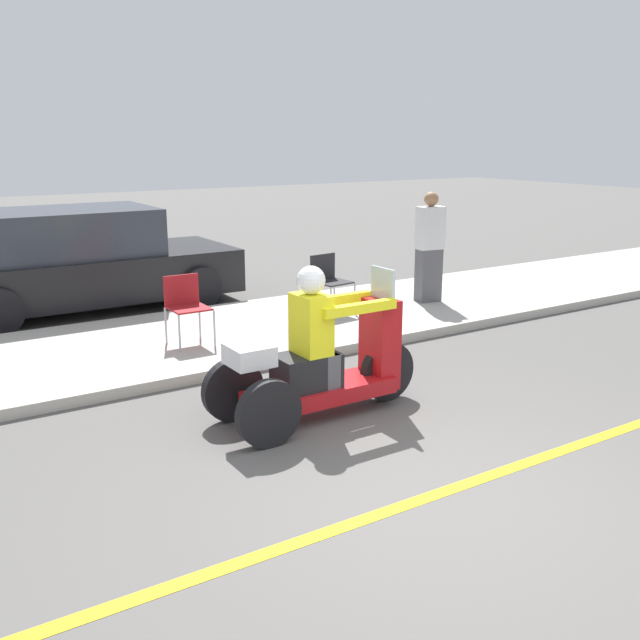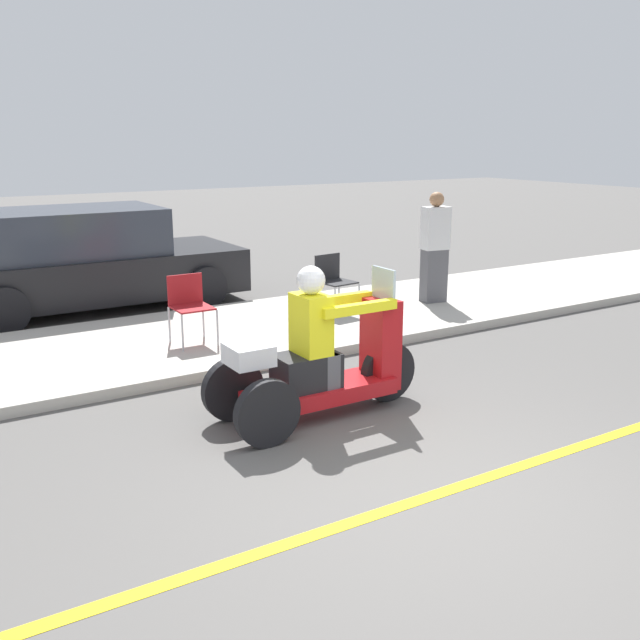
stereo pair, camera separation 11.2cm
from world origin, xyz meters
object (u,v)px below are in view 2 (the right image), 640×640
object	(u,v)px
motorcycle_trike	(321,363)
parked_car_lot_far	(88,261)
folding_chair_set_back	(189,302)
folding_chair_curbside	(333,277)
spectator_with_child	(435,250)

from	to	relation	value
motorcycle_trike	parked_car_lot_far	bearing A→B (deg)	97.05
folding_chair_set_back	parked_car_lot_far	size ratio (longest dim) A/B	0.19
folding_chair_curbside	spectator_with_child	bearing A→B (deg)	-7.89
motorcycle_trike	folding_chair_set_back	xyz separation A→B (m)	(-0.26, 2.59, 0.11)
folding_chair_curbside	parked_car_lot_far	distance (m)	3.79
spectator_with_child	parked_car_lot_far	size ratio (longest dim) A/B	0.37
spectator_with_child	folding_chair_set_back	xyz separation A→B (m)	(-3.96, -0.15, -0.29)
spectator_with_child	folding_chair_curbside	size ratio (longest dim) A/B	2.01
folding_chair_set_back	motorcycle_trike	bearing A→B (deg)	-84.23
motorcycle_trike	folding_chair_curbside	size ratio (longest dim) A/B	2.58
folding_chair_set_back	folding_chair_curbside	bearing A→B (deg)	9.36
folding_chair_set_back	folding_chair_curbside	xyz separation A→B (m)	(2.29, 0.38, 0.00)
spectator_with_child	folding_chair_set_back	distance (m)	3.97
folding_chair_curbside	motorcycle_trike	bearing A→B (deg)	-124.41
folding_chair_curbside	parked_car_lot_far	world-z (taller)	parked_car_lot_far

